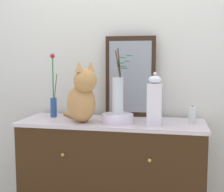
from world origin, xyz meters
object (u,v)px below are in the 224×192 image
(mirror_leaning, at_px, (130,77))
(bowl_porcelain, at_px, (118,118))
(vase_slim_green, at_px, (53,100))
(jar_lidded_porcelain, at_px, (155,101))
(sideboard, at_px, (112,181))
(candle_pillar, at_px, (192,116))
(cat_sitting, at_px, (82,97))
(vase_glass_clear, at_px, (118,93))

(mirror_leaning, relative_size, bowl_porcelain, 2.81)
(vase_slim_green, bearing_deg, jar_lidded_porcelain, -10.59)
(sideboard, bearing_deg, candle_pillar, 1.60)
(cat_sitting, xyz_separation_m, vase_glass_clear, (0.25, 0.03, 0.03))
(cat_sitting, bearing_deg, sideboard, 25.01)
(vase_glass_clear, relative_size, candle_pillar, 3.63)
(jar_lidded_porcelain, bearing_deg, mirror_leaning, 125.26)
(jar_lidded_porcelain, bearing_deg, cat_sitting, -179.55)
(candle_pillar, bearing_deg, bowl_porcelain, -171.48)
(bowl_porcelain, bearing_deg, sideboard, 131.03)
(mirror_leaning, relative_size, vase_glass_clear, 1.36)
(sideboard, distance_m, vase_glass_clear, 0.66)
(mirror_leaning, bearing_deg, vase_slim_green, -165.60)
(sideboard, bearing_deg, vase_glass_clear, -48.27)
(vase_slim_green, height_order, jar_lidded_porcelain, vase_slim_green)
(sideboard, relative_size, jar_lidded_porcelain, 3.69)
(mirror_leaning, relative_size, jar_lidded_porcelain, 1.72)
(sideboard, bearing_deg, cat_sitting, -154.99)
(candle_pillar, bearing_deg, cat_sitting, -171.95)
(vase_glass_clear, distance_m, candle_pillar, 0.53)
(bowl_porcelain, bearing_deg, jar_lidded_porcelain, -5.99)
(sideboard, height_order, bowl_porcelain, bowl_porcelain)
(cat_sitting, bearing_deg, jar_lidded_porcelain, 0.45)
(jar_lidded_porcelain, relative_size, candle_pillar, 2.86)
(mirror_leaning, xyz_separation_m, vase_slim_green, (-0.57, -0.15, -0.18))
(vase_glass_clear, bearing_deg, jar_lidded_porcelain, -5.64)
(sideboard, relative_size, cat_sitting, 3.09)
(jar_lidded_porcelain, xyz_separation_m, candle_pillar, (0.25, 0.10, -0.11))
(vase_slim_green, relative_size, bowl_porcelain, 2.21)
(vase_slim_green, bearing_deg, vase_glass_clear, -12.92)
(vase_glass_clear, height_order, jar_lidded_porcelain, vase_glass_clear)
(cat_sitting, bearing_deg, mirror_leaning, 44.90)
(bowl_porcelain, distance_m, candle_pillar, 0.51)
(bowl_porcelain, bearing_deg, mirror_leaning, 79.48)
(vase_glass_clear, bearing_deg, cat_sitting, -173.42)
(vase_glass_clear, distance_m, jar_lidded_porcelain, 0.26)
(mirror_leaning, height_order, vase_slim_green, mirror_leaning)
(vase_slim_green, bearing_deg, mirror_leaning, 14.40)
(cat_sitting, xyz_separation_m, vase_slim_green, (-0.27, 0.15, -0.05))
(vase_glass_clear, xyz_separation_m, candle_pillar, (0.50, 0.08, -0.15))
(sideboard, height_order, candle_pillar, candle_pillar)
(cat_sitting, distance_m, bowl_porcelain, 0.29)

